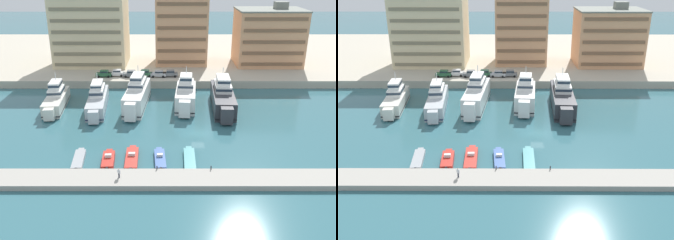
% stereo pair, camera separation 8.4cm
% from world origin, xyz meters
% --- Properties ---
extents(ground_plane, '(400.00, 400.00, 0.00)m').
position_xyz_m(ground_plane, '(0.00, 0.00, 0.00)').
color(ground_plane, '#336670').
extents(quay_promenade, '(180.00, 70.00, 2.00)m').
position_xyz_m(quay_promenade, '(0.00, 62.96, 1.00)').
color(quay_promenade, '#BCB29E').
rests_on(quay_promenade, ground).
extents(pier_dock, '(120.00, 4.95, 0.84)m').
position_xyz_m(pier_dock, '(0.00, -17.30, 0.42)').
color(pier_dock, '#A8A399').
rests_on(pier_dock, ground).
extents(yacht_ivory_far_left, '(5.10, 17.21, 7.60)m').
position_xyz_m(yacht_ivory_far_left, '(-30.95, 14.17, 2.05)').
color(yacht_ivory_far_left, silver).
rests_on(yacht_ivory_far_left, ground).
extents(yacht_silver_left, '(5.12, 19.16, 7.64)m').
position_xyz_m(yacht_silver_left, '(-21.50, 13.43, 2.12)').
color(yacht_silver_left, silver).
rests_on(yacht_silver_left, ground).
extents(yacht_white_mid_left, '(5.41, 20.22, 8.87)m').
position_xyz_m(yacht_white_mid_left, '(-12.78, 14.95, 2.69)').
color(yacht_white_mid_left, white).
rests_on(yacht_white_mid_left, ground).
extents(yacht_white_center_left, '(5.32, 16.08, 8.84)m').
position_xyz_m(yacht_white_center_left, '(-1.79, 14.99, 2.61)').
color(yacht_white_center_left, white).
rests_on(yacht_white_center_left, ground).
extents(yacht_charcoal_center, '(5.43, 20.80, 8.67)m').
position_xyz_m(yacht_charcoal_center, '(6.46, 13.88, 2.54)').
color(yacht_charcoal_center, '#333338').
rests_on(yacht_charcoal_center, ground).
extents(motorboat_grey_far_left, '(2.26, 7.39, 0.83)m').
position_xyz_m(motorboat_grey_far_left, '(-20.40, -11.17, 0.39)').
color(motorboat_grey_far_left, '#9EA3A8').
rests_on(motorboat_grey_far_left, ground).
extents(motorboat_red_left, '(2.32, 6.57, 1.46)m').
position_xyz_m(motorboat_red_left, '(-15.51, -11.50, 0.50)').
color(motorboat_red_left, red).
rests_on(motorboat_red_left, ground).
extents(motorboat_red_mid_left, '(2.26, 8.27, 1.25)m').
position_xyz_m(motorboat_red_mid_left, '(-11.76, -10.69, 0.41)').
color(motorboat_red_mid_left, red).
rests_on(motorboat_red_mid_left, ground).
extents(motorboat_blue_center_left, '(2.17, 7.53, 1.13)m').
position_xyz_m(motorboat_blue_center_left, '(-7.11, -10.86, 0.37)').
color(motorboat_blue_center_left, '#33569E').
rests_on(motorboat_blue_center_left, ground).
extents(motorboat_teal_center, '(1.94, 8.53, 0.81)m').
position_xyz_m(motorboat_teal_center, '(-2.26, -11.06, 0.36)').
color(motorboat_teal_center, teal).
rests_on(motorboat_teal_center, ground).
extents(car_green_far_left, '(4.12, 1.96, 1.80)m').
position_xyz_m(car_green_far_left, '(-22.93, 32.01, 2.98)').
color(car_green_far_left, '#2D6642').
rests_on(car_green_far_left, quay_promenade).
extents(car_white_left, '(4.11, 1.95, 1.80)m').
position_xyz_m(car_white_left, '(-19.64, 32.76, 2.98)').
color(car_white_left, white).
rests_on(car_white_left, quay_promenade).
extents(car_grey_mid_left, '(4.10, 1.92, 1.80)m').
position_xyz_m(car_grey_mid_left, '(-15.72, 31.96, 2.98)').
color(car_grey_mid_left, slate).
rests_on(car_grey_mid_left, quay_promenade).
extents(car_green_center_left, '(4.21, 2.15, 1.80)m').
position_xyz_m(car_green_center_left, '(-12.03, 32.38, 2.98)').
color(car_green_center_left, '#2D6642').
rests_on(car_green_center_left, quay_promenade).
extents(car_silver_center, '(4.19, 2.10, 1.80)m').
position_xyz_m(car_silver_center, '(-8.30, 31.88, 2.98)').
color(car_silver_center, '#B7BCC1').
rests_on(car_silver_center, quay_promenade).
extents(car_grey_center_right, '(4.11, 1.93, 1.80)m').
position_xyz_m(car_grey_center_right, '(-5.23, 32.20, 2.98)').
color(car_grey_center_right, slate).
rests_on(car_grey_center_right, quay_promenade).
extents(apartment_block_far_left, '(21.14, 16.80, 23.72)m').
position_xyz_m(apartment_block_far_left, '(-28.44, 47.45, 12.91)').
color(apartment_block_far_left, beige).
rests_on(apartment_block_far_left, quay_promenade).
extents(apartment_block_left, '(15.34, 12.81, 21.89)m').
position_xyz_m(apartment_block_left, '(-1.85, 48.28, 12.02)').
color(apartment_block_left, tan).
rests_on(apartment_block_left, quay_promenade).
extents(apartment_block_mid_left, '(19.33, 14.28, 18.11)m').
position_xyz_m(apartment_block_mid_left, '(23.89, 46.57, 10.11)').
color(apartment_block_mid_left, tan).
rests_on(apartment_block_mid_left, quay_promenade).
extents(pedestrian_near_edge, '(0.49, 0.43, 1.55)m').
position_xyz_m(pedestrian_near_edge, '(-13.02, -17.41, 1.76)').
color(pedestrian_near_edge, '#282D3D').
rests_on(pedestrian_near_edge, pier_dock).
extents(bollard_west, '(0.20, 0.20, 0.61)m').
position_xyz_m(bollard_west, '(-7.49, -15.07, 1.17)').
color(bollard_west, '#2D2D33').
rests_on(bollard_west, pier_dock).
extents(bollard_west_mid, '(0.20, 0.20, 0.61)m').
position_xyz_m(bollard_west_mid, '(0.81, -15.07, 1.17)').
color(bollard_west_mid, '#2D2D33').
rests_on(bollard_west_mid, pier_dock).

